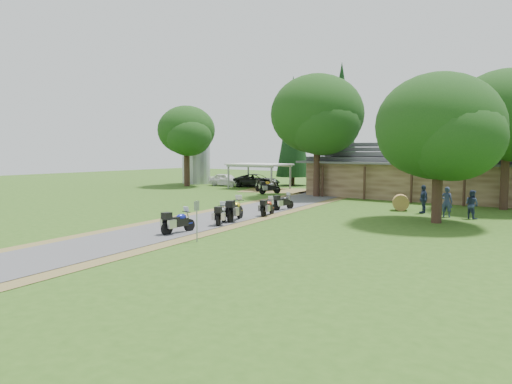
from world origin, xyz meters
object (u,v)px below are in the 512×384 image
Objects in this scene: motorcycle_row_d at (268,206)px; motorcycle_row_c at (235,209)px; motorcycle_carport_b at (270,187)px; motorcycle_row_a at (178,221)px; hay_bale at (401,203)px; motorcycle_row_b at (221,214)px; motorcycle_carport_a at (265,185)px; silo at (196,155)px; lodge at (430,170)px; car_dark_suv at (257,177)px; car_white_sedan at (226,178)px; motorcycle_row_e at (284,201)px; carport at (259,176)px.

motorcycle_row_c is at bearing 164.61° from motorcycle_row_d.
motorcycle_row_a is at bearing -129.80° from motorcycle_carport_b.
motorcycle_row_d is 9.66m from hay_bale.
motorcycle_carport_a is at bearing 1.15° from motorcycle_row_b.
silo reaches higher than motorcycle_row_d.
lodge is at bearing -39.74° from motorcycle_row_b.
hay_bale is at bearing -132.97° from car_dark_suv.
car_white_sedan is 3.14× the size of motorcycle_row_e.
carport is 3.20× the size of motorcycle_carport_a.
lodge is 19.29× the size of hay_bale.
motorcycle_row_d is (24.14, -18.80, -2.87)m from silo.
motorcycle_row_d is 1.57× the size of hay_bale.
motorcycle_carport_a is at bearing -43.13° from carport.
motorcycle_carport_b is (1.94, -2.00, 0.01)m from motorcycle_carport_a.
car_white_sedan is 4.96× the size of hay_bale.
motorcycle_carport_a is at bearing 28.79° from motorcycle_row_a.
motorcycle_carport_b is 1.79× the size of hay_bale.
motorcycle_row_e is at bearing -48.82° from carport.
motorcycle_row_b is at bearing -126.20° from motorcycle_carport_b.
hay_bale is at bearing -50.03° from motorcycle_row_d.
car_white_sedan is 2.58× the size of motorcycle_row_c.
car_dark_suv is (-1.71, 1.91, -0.26)m from carport.
motorcycle_row_b is (18.49, -22.40, -0.29)m from car_white_sedan.
motorcycle_row_e is 0.90× the size of motorcycle_carport_a.
lodge is at bearing 96.72° from hay_bale.
silo is at bearing 100.27° from motorcycle_carport_a.
lodge is 3.77× the size of car_dark_suv.
motorcycle_row_d is at bearing -116.23° from motorcycle_carport_a.
motorcycle_row_c reaches higher than motorcycle_row_d.
motorcycle_row_d is (0.16, 3.11, -0.14)m from motorcycle_row_c.
car_dark_suv is 23.82m from motorcycle_row_d.
motorcycle_row_b is 19.36m from motorcycle_carport_b.
motorcycle_row_c is at bearing -124.61° from motorcycle_carport_b.
motorcycle_row_a reaches higher than motorcycle_row_b.
motorcycle_row_a is at bearing 169.74° from motorcycle_row_d.
car_white_sedan is 27.67m from motorcycle_row_c.
hay_bale is at bearing -53.13° from motorcycle_row_b.
lodge reaches higher than car_dark_suv.
carport is at bearing 3.51° from motorcycle_row_b.
motorcycle_carport_a is at bearing 23.73° from motorcycle_row_d.
motorcycle_row_c is 1.08× the size of motorcycle_carport_b.
car_dark_suv reaches higher than motorcycle_row_d.
carport reaches higher than motorcycle_carport_a.
motorcycle_row_d is 0.88× the size of motorcycle_carport_b.
hay_bale is at bearing -26.24° from carport.
lodge is 10.02× the size of motorcycle_row_c.
motorcycle_row_c reaches higher than motorcycle_row_e.
motorcycle_row_a is (24.45, -27.08, -2.82)m from silo.
car_dark_suv is at bearing 25.89° from motorcycle_row_d.
lodge is 11.03× the size of motorcycle_carport_a.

